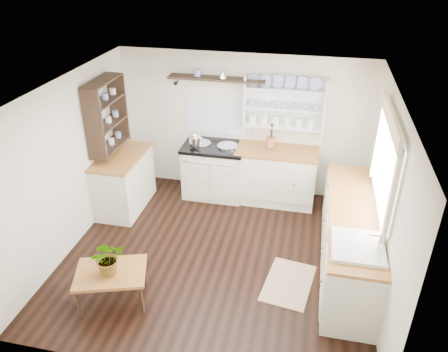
{
  "coord_description": "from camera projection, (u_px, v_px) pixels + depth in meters",
  "views": [
    {
      "loc": [
        1.1,
        -4.57,
        3.81
      ],
      "look_at": [
        0.05,
        0.25,
        1.1
      ],
      "focal_mm": 35.0,
      "sensor_mm": 36.0,
      "label": 1
    }
  ],
  "objects": [
    {
      "name": "wall_back",
      "position": [
        243.0,
        125.0,
        7.02
      ],
      "size": [
        4.0,
        0.02,
        2.3
      ],
      "primitive_type": "cube",
      "color": "beige",
      "rests_on": "ground"
    },
    {
      "name": "aga_cooker",
      "position": [
        214.0,
        170.0,
        7.15
      ],
      "size": [
        1.0,
        0.69,
        0.92
      ],
      "color": "silver",
      "rests_on": "floor"
    },
    {
      "name": "back_cabinets",
      "position": [
        276.0,
        175.0,
        6.98
      ],
      "size": [
        1.27,
        0.63,
        0.9
      ],
      "color": "#EBE5CA",
      "rests_on": "floor"
    },
    {
      "name": "floor_rug",
      "position": [
        288.0,
        283.0,
        5.45
      ],
      "size": [
        0.67,
        0.92,
        0.02
      ],
      "primitive_type": "cube",
      "rotation": [
        0.0,
        0.0,
        -0.15
      ],
      "color": "#87644E",
      "rests_on": "floor"
    },
    {
      "name": "left_cabinets",
      "position": [
        124.0,
        181.0,
        6.81
      ],
      "size": [
        0.62,
        1.13,
        0.9
      ],
      "color": "#EBE5CA",
      "rests_on": "floor"
    },
    {
      "name": "plate_rack",
      "position": [
        285.0,
        104.0,
        6.67
      ],
      "size": [
        1.2,
        0.22,
        0.9
      ],
      "color": "white",
      "rests_on": "wall_back"
    },
    {
      "name": "wall_left",
      "position": [
        69.0,
        166.0,
        5.77
      ],
      "size": [
        0.02,
        3.8,
        2.3
      ],
      "primitive_type": "cube",
      "color": "beige",
      "rests_on": "ground"
    },
    {
      "name": "window",
      "position": [
        385.0,
        161.0,
        4.96
      ],
      "size": [
        0.08,
        1.55,
        1.22
      ],
      "color": "white",
      "rests_on": "wall_right"
    },
    {
      "name": "right_cabinets",
      "position": [
        350.0,
        239.0,
        5.49
      ],
      "size": [
        0.62,
        2.43,
        0.9
      ],
      "color": "#EBE5CA",
      "rests_on": "floor"
    },
    {
      "name": "kettle",
      "position": [
        195.0,
        139.0,
        6.82
      ],
      "size": [
        0.18,
        0.18,
        0.21
      ],
      "primitive_type": null,
      "color": "silver",
      "rests_on": "aga_cooker"
    },
    {
      "name": "belfast_sink",
      "position": [
        356.0,
        255.0,
        4.69
      ],
      "size": [
        0.55,
        0.6,
        0.45
      ],
      "color": "white",
      "rests_on": "right_cabinets"
    },
    {
      "name": "high_shelf",
      "position": [
        217.0,
        79.0,
        6.63
      ],
      "size": [
        1.5,
        0.29,
        0.16
      ],
      "color": "black",
      "rests_on": "wall_back"
    },
    {
      "name": "floor",
      "position": [
        217.0,
        255.0,
        5.95
      ],
      "size": [
        4.0,
        3.8,
        0.01
      ],
      "primitive_type": "cube",
      "color": "black",
      "rests_on": "ground"
    },
    {
      "name": "ceiling",
      "position": [
        215.0,
        92.0,
        4.84
      ],
      "size": [
        4.0,
        3.8,
        0.01
      ],
      "primitive_type": "cube",
      "color": "white",
      "rests_on": "wall_back"
    },
    {
      "name": "wall_right",
      "position": [
        385.0,
        200.0,
        5.02
      ],
      "size": [
        0.02,
        3.8,
        2.3
      ],
      "primitive_type": "cube",
      "color": "beige",
      "rests_on": "ground"
    },
    {
      "name": "potted_plant",
      "position": [
        108.0,
        258.0,
        4.91
      ],
      "size": [
        0.49,
        0.47,
        0.41
      ],
      "primitive_type": "imported",
      "rotation": [
        0.0,
        0.0,
        0.6
      ],
      "color": "#3F7233",
      "rests_on": "center_table"
    },
    {
      "name": "center_table",
      "position": [
        111.0,
        275.0,
        5.03
      ],
      "size": [
        0.93,
        0.78,
        0.43
      ],
      "rotation": [
        0.0,
        0.0,
        0.31
      ],
      "color": "brown",
      "rests_on": "floor"
    },
    {
      "name": "left_shelving",
      "position": [
        106.0,
        114.0,
        6.32
      ],
      "size": [
        0.28,
        0.8,
        1.05
      ],
      "primitive_type": "cube",
      "color": "black",
      "rests_on": "wall_left"
    },
    {
      "name": "utensil_crock",
      "position": [
        270.0,
        142.0,
        6.82
      ],
      "size": [
        0.14,
        0.14,
        0.16
      ],
      "primitive_type": "cylinder",
      "color": "#AA553E",
      "rests_on": "back_cabinets"
    }
  ]
}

